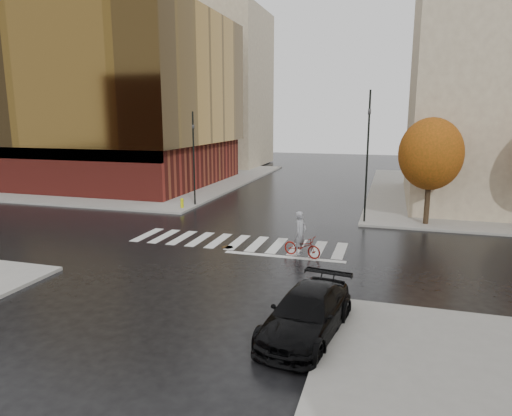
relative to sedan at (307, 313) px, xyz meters
The scene contains 12 objects.
ground 10.49m from the sedan, 121.72° to the left, with size 120.00×120.00×0.00m, color black.
sidewalk_nw 39.96m from the sedan, 131.55° to the left, with size 30.00×30.00×0.15m, color gray.
crosswalk 10.91m from the sedan, 120.33° to the left, with size 12.00×3.00×0.01m, color silver.
office_glass 39.20m from the sedan, 135.64° to the left, with size 27.00×19.00×16.00m.
building_nw_far 51.56m from the sedan, 115.10° to the left, with size 14.00×12.00×20.00m, color gray.
tree_ne_a 17.32m from the sedan, 74.57° to the left, with size 3.80×3.80×6.50m.
sedan is the anchor object (origin of this frame).
cyclist 8.08m from the sedan, 102.15° to the left, with size 2.08×1.27×2.24m.
traffic_light_nw 21.69m from the sedan, 123.39° to the left, with size 0.19×0.16×6.87m.
traffic_light_ne 16.38m from the sedan, 87.11° to the left, with size 0.22×0.24×8.11m.
fire_hydrant 20.50m from the sedan, 126.47° to the left, with size 0.25×0.25×0.71m.
manhole 10.12m from the sedan, 124.30° to the left, with size 0.61×0.61×0.01m, color #4D361B.
Camera 1 is at (7.77, -22.04, 6.77)m, focal length 32.00 mm.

